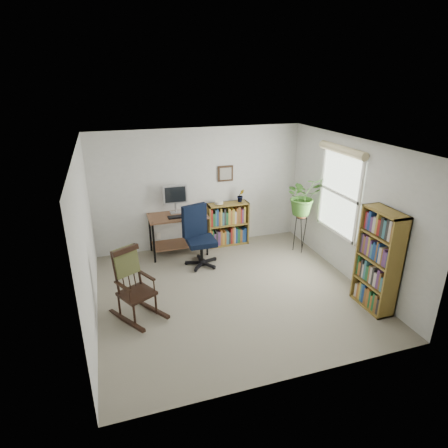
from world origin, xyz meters
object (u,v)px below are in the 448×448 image
object	(u,v)px
tall_bookshelf	(378,261)
rocking_chair	(136,285)
desk	(178,234)
low_bookshelf	(228,224)
office_chair	(201,237)

from	to	relation	value
tall_bookshelf	rocking_chair	bearing A→B (deg)	166.63
desk	rocking_chair	world-z (taller)	rocking_chair
low_bookshelf	desk	bearing A→B (deg)	-173.56
desk	rocking_chair	size ratio (longest dim) A/B	1.04
low_bookshelf	tall_bookshelf	distance (m)	3.18
desk	tall_bookshelf	bearing A→B (deg)	-48.10
office_chair	rocking_chair	world-z (taller)	office_chair
desk	tall_bookshelf	xyz separation A→B (m)	(2.45, -2.73, 0.38)
rocking_chair	tall_bookshelf	world-z (taller)	tall_bookshelf
office_chair	low_bookshelf	size ratio (longest dim) A/B	1.27
desk	tall_bookshelf	distance (m)	3.68
office_chair	rocking_chair	distance (m)	1.82
desk	low_bookshelf	xyz separation A→B (m)	(1.06, 0.12, 0.05)
tall_bookshelf	desk	bearing A→B (deg)	131.90
desk	low_bookshelf	distance (m)	1.07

